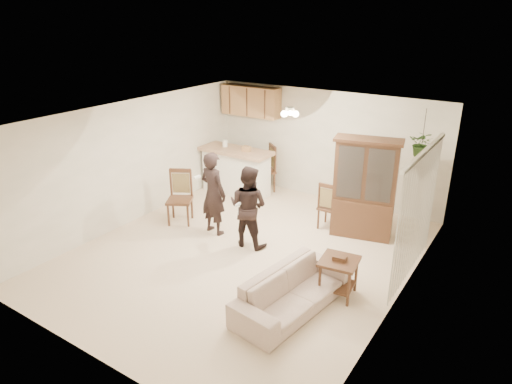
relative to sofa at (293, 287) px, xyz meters
The scene contains 23 objects.
floor 1.83m from the sofa, 148.01° to the left, with size 6.50×6.50×0.00m, color beige.
ceiling 2.79m from the sofa, 148.01° to the left, with size 5.50×6.50×0.02m, color white.
wall_back 4.56m from the sofa, 109.94° to the left, with size 5.50×0.02×2.50m, color white.
wall_front 2.90m from the sofa, 123.55° to the right, with size 5.50×0.02×2.50m, color white.
wall_left 4.47m from the sofa, 167.45° to the left, with size 0.02×6.50×2.50m, color white.
wall_right 1.79m from the sofa, 37.82° to the left, with size 0.02×6.50×2.50m, color white.
breakfast_bar 4.72m from the sofa, 135.62° to the left, with size 1.60×0.55×1.00m, color white.
bar_top 4.77m from the sofa, 135.62° to the left, with size 1.75×0.70×0.08m, color tan.
upper_cabinets 5.56m from the sofa, 130.41° to the left, with size 1.50×0.34×0.70m, color #9B7543.
vertical_blinds 2.32m from the sofa, 57.36° to the left, with size 0.06×2.30×2.10m, color beige, non-canonical shape.
ceiling_fixture 3.24m from the sofa, 121.60° to the left, with size 0.36×0.36×0.20m, color #FFEEBF, non-canonical shape.
hanging_plant 3.75m from the sofa, 76.96° to the left, with size 0.43×0.37×0.48m, color #265421.
plant_cord 3.89m from the sofa, 76.96° to the left, with size 0.01×0.01×0.65m, color black.
sofa is the anchor object (origin of this frame).
adult 2.90m from the sofa, 151.93° to the left, with size 0.66×0.43×1.80m, color black.
child 2.12m from the sofa, 142.31° to the left, with size 0.66×0.51×1.35m, color black.
china_hutch 2.88m from the sofa, 90.67° to the left, with size 1.31×0.74×1.95m.
side_table 0.79m from the sofa, 58.53° to the left, with size 0.62×0.62×0.68m.
chair_bar 3.64m from the sofa, 158.69° to the left, with size 0.66×0.66×1.10m.
chair_hutch_left 4.79m from the sofa, 127.44° to the left, with size 0.71×0.71×1.13m.
chair_hutch_right 2.87m from the sofa, 103.60° to the left, with size 0.44×0.44×1.00m.
controller_adult 2.88m from the sofa, 159.54° to the left, with size 0.04×0.14×0.04m, color white.
controller_child 1.96m from the sofa, 150.49° to the left, with size 0.04×0.13×0.04m, color white.
Camera 1 is at (4.17, -5.99, 4.11)m, focal length 32.00 mm.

